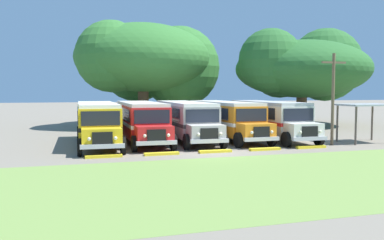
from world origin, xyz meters
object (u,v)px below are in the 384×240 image
(parked_bus_slot_4, at_px, (269,118))
(utility_pole, at_px, (333,96))
(parked_bus_slot_0, at_px, (97,121))
(parked_bus_slot_3, at_px, (225,118))
(broad_shade_tree, at_px, (147,62))
(secondary_tree, at_px, (301,67))
(parked_bus_slot_2, at_px, (186,119))
(parked_bus_slot_1, at_px, (141,120))
(waiting_shelter, at_px, (365,108))

(parked_bus_slot_4, xyz_separation_m, utility_pole, (2.17, -4.86, 1.71))
(parked_bus_slot_0, xyz_separation_m, parked_bus_slot_3, (9.52, 0.59, 0.00))
(parked_bus_slot_0, distance_m, broad_shade_tree, 16.27)
(parked_bus_slot_4, height_order, secondary_tree, secondary_tree)
(parked_bus_slot_2, xyz_separation_m, parked_bus_slot_4, (6.49, -0.60, 0.00))
(parked_bus_slot_3, height_order, utility_pole, utility_pole)
(parked_bus_slot_1, bearing_deg, secondary_tree, 118.36)
(parked_bus_slot_1, height_order, secondary_tree, secondary_tree)
(waiting_shelter, bearing_deg, parked_bus_slot_2, 157.31)
(parked_bus_slot_3, relative_size, utility_pole, 1.78)
(utility_pole, distance_m, waiting_shelter, 3.20)
(parked_bus_slot_3, relative_size, waiting_shelter, 3.02)
(parked_bus_slot_0, xyz_separation_m, waiting_shelter, (18.06, -4.34, 0.87))
(parked_bus_slot_0, relative_size, waiting_shelter, 3.02)
(waiting_shelter, bearing_deg, parked_bus_slot_4, 140.51)
(parked_bus_slot_4, xyz_separation_m, broad_shade_tree, (-6.78, 14.25, 5.10))
(parked_bus_slot_1, bearing_deg, parked_bus_slot_2, 89.06)
(parked_bus_slot_0, height_order, parked_bus_slot_1, same)
(parked_bus_slot_0, xyz_separation_m, parked_bus_slot_4, (12.86, -0.05, 0.00))
(parked_bus_slot_0, distance_m, parked_bus_slot_4, 12.86)
(parked_bus_slot_4, height_order, broad_shade_tree, broad_shade_tree)
(parked_bus_slot_0, relative_size, parked_bus_slot_4, 1.00)
(parked_bus_slot_3, distance_m, broad_shade_tree, 14.93)
(parked_bus_slot_0, height_order, waiting_shelter, parked_bus_slot_0)
(parked_bus_slot_0, bearing_deg, broad_shade_tree, 157.79)
(utility_pole, bearing_deg, parked_bus_slot_1, 155.03)
(parked_bus_slot_4, relative_size, broad_shade_tree, 0.70)
(parked_bus_slot_0, relative_size, parked_bus_slot_1, 1.00)
(broad_shade_tree, height_order, waiting_shelter, broad_shade_tree)
(secondary_tree, xyz_separation_m, utility_pole, (-7.00, -15.48, -2.85))
(parked_bus_slot_0, bearing_deg, utility_pole, 72.89)
(parked_bus_slot_0, bearing_deg, parked_bus_slot_2, 95.89)
(parked_bus_slot_4, xyz_separation_m, waiting_shelter, (5.20, -4.28, 0.87))
(parked_bus_slot_0, height_order, broad_shade_tree, broad_shade_tree)
(parked_bus_slot_1, bearing_deg, parked_bus_slot_0, -77.66)
(broad_shade_tree, relative_size, utility_pole, 2.53)
(parked_bus_slot_2, xyz_separation_m, waiting_shelter, (11.69, -4.89, 0.87))
(parked_bus_slot_3, height_order, waiting_shelter, parked_bus_slot_3)
(secondary_tree, bearing_deg, parked_bus_slot_3, -141.43)
(broad_shade_tree, distance_m, waiting_shelter, 22.47)
(broad_shade_tree, distance_m, secondary_tree, 16.36)
(parked_bus_slot_1, xyz_separation_m, parked_bus_slot_2, (3.27, -0.09, 0.00))
(broad_shade_tree, bearing_deg, waiting_shelter, -57.14)
(parked_bus_slot_0, distance_m, parked_bus_slot_1, 3.17)
(secondary_tree, height_order, waiting_shelter, secondary_tree)
(parked_bus_slot_4, distance_m, waiting_shelter, 6.79)
(parked_bus_slot_0, bearing_deg, secondary_tree, 116.61)
(utility_pole, bearing_deg, parked_bus_slot_0, 161.89)
(parked_bus_slot_4, relative_size, utility_pole, 1.78)
(parked_bus_slot_3, height_order, secondary_tree, secondary_tree)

